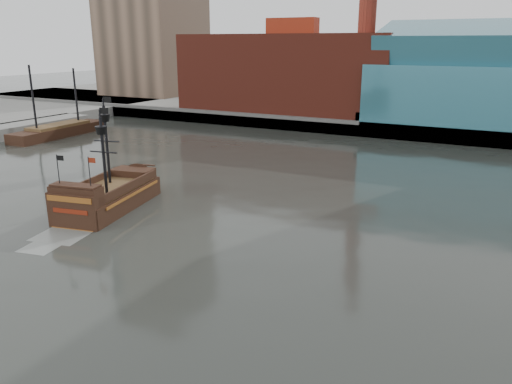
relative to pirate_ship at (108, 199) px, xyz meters
The scene contains 5 objects.
ground 20.47m from the pirate_ship, 40.21° to the right, with size 400.00×400.00×0.00m, color #252722.
promenade_far 80.33m from the pirate_ship, 78.79° to the left, with size 220.00×60.00×2.00m, color slate.
seawall 51.71m from the pirate_ship, 72.43° to the left, with size 220.00×1.00×2.60m, color #4C4C49.
pirate_ship is the anchor object (origin of this frame).
docked_vessel 43.48m from the pirate_ship, 143.87° to the left, with size 5.08×18.83×12.68m.
Camera 1 is at (18.10, -21.06, 15.55)m, focal length 35.00 mm.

